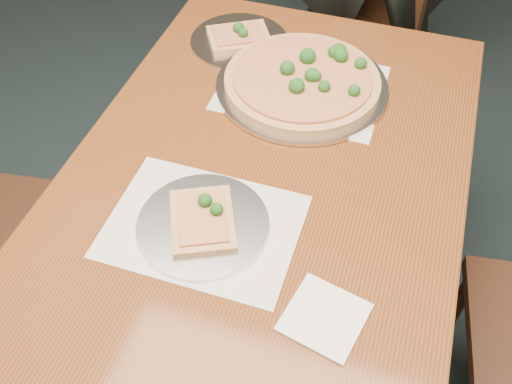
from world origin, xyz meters
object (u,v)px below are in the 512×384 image
(dining_table, at_px, (256,218))
(pizza_pan, at_px, (304,81))
(slice_plate_near, at_px, (203,222))
(chair_far, at_px, (355,19))
(slice_plate_far, at_px, (239,39))

(dining_table, bearing_deg, pizza_pan, 89.27)
(slice_plate_near, bearing_deg, chair_far, 85.41)
(dining_table, height_order, slice_plate_far, slice_plate_far)
(chair_far, distance_m, slice_plate_near, 1.29)
(dining_table, xyz_separation_m, pizza_pan, (0.00, 0.39, 0.12))
(dining_table, bearing_deg, slice_plate_far, 112.83)
(chair_far, relative_size, slice_plate_near, 3.25)
(chair_far, bearing_deg, slice_plate_far, -90.19)
(pizza_pan, height_order, slice_plate_near, pizza_pan)
(slice_plate_near, bearing_deg, pizza_pan, 81.00)
(chair_far, relative_size, pizza_pan, 2.01)
(dining_table, distance_m, slice_plate_far, 0.58)
(pizza_pan, distance_m, slice_plate_far, 0.27)
(chair_far, height_order, slice_plate_far, chair_far)
(dining_table, distance_m, pizza_pan, 0.40)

